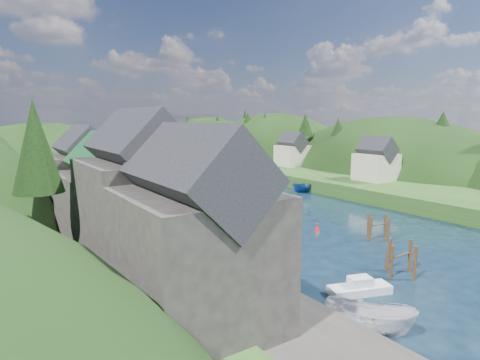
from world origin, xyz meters
TOP-DOWN VIEW (x-y plane):
  - ground at (0.00, 50.00)m, footprint 600.00×600.00m
  - hillside_right at (45.00, 75.00)m, footprint 36.00×245.56m
  - far_hills at (1.22, 174.01)m, footprint 103.00×68.00m
  - hill_trees at (0.48, 64.60)m, footprint 91.26×149.68m
  - quay_left at (-24.00, 20.00)m, footprint 12.00×110.00m
  - terrace_left_grass at (-31.00, 20.00)m, footprint 12.00×110.00m
  - quayside_buildings at (-26.00, 6.39)m, footprint 8.00×35.84m
  - boat_sheds at (-26.00, 39.00)m, footprint 7.00×21.00m
  - terrace_right at (25.00, 40.00)m, footprint 16.00×120.00m
  - right_bank_cottages at (28.00, 48.33)m, footprint 9.00×59.24m
  - piling_cluster_near at (-4.94, -5.32)m, footprint 3.31×3.08m
  - piling_cluster_far at (2.72, 2.93)m, footprint 3.29×3.06m
  - channel_buoy_near at (-1.20, 8.98)m, footprint 0.70×0.70m
  - channel_buoy_far at (1.94, 18.79)m, footprint 0.70×0.70m
  - moored_boats at (-4.63, 25.46)m, footprint 37.42×95.61m

SIDE VIEW (x-z plane):
  - far_hills at x=1.22m, z-range -32.80..11.20m
  - hillside_right at x=45.00m, z-range -31.41..16.59m
  - ground at x=0.00m, z-range 0.00..0.00m
  - channel_buoy_near at x=-1.20m, z-range -0.07..1.03m
  - channel_buoy_far at x=1.94m, z-range -0.07..1.03m
  - moored_boats at x=-4.63m, z-range -0.51..1.80m
  - quay_left at x=-24.00m, z-range 0.00..2.00m
  - piling_cluster_far at x=2.72m, z-range -0.57..2.81m
  - terrace_right at x=25.00m, z-range 0.00..2.40m
  - terrace_left_grass at x=-31.00m, z-range 0.00..2.50m
  - piling_cluster_near at x=-4.94m, z-range -0.57..3.14m
  - boat_sheds at x=-26.00m, z-range 1.52..9.02m
  - right_bank_cottages at x=28.00m, z-range 1.64..10.05m
  - quayside_buildings at x=-26.00m, z-range 0.64..13.54m
  - hill_trees at x=0.48m, z-range 5.05..17.13m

